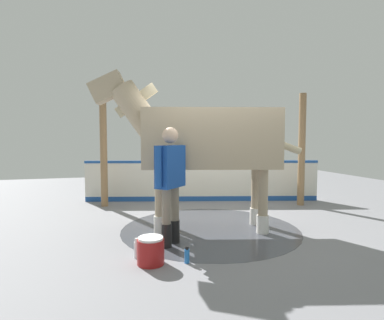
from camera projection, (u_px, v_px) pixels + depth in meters
name	position (u px, v px, depth m)	size (l,w,h in m)	color
ground_plane	(220.00, 228.00, 5.57)	(16.00, 16.00, 0.02)	gray
wet_patch	(210.00, 229.00, 5.48)	(3.07, 3.07, 0.00)	#42444C
barrier_wall	(202.00, 182.00, 7.88)	(1.42, 5.67, 1.02)	silver
roof_post_near	(104.00, 150.00, 7.22)	(0.16, 0.16, 2.61)	olive
roof_post_far	(302.00, 150.00, 7.34)	(0.16, 0.16, 2.61)	olive
horse	(204.00, 140.00, 5.37)	(1.47, 3.56, 2.70)	tan
handler	(170.00, 177.00, 4.59)	(0.53, 0.51, 1.74)	black
wash_bucket	(151.00, 251.00, 3.94)	(0.34, 0.34, 0.34)	maroon
bottle_shampoo	(137.00, 249.00, 4.14)	(0.07, 0.07, 0.26)	white
bottle_spray	(187.00, 255.00, 3.98)	(0.06, 0.06, 0.21)	blue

